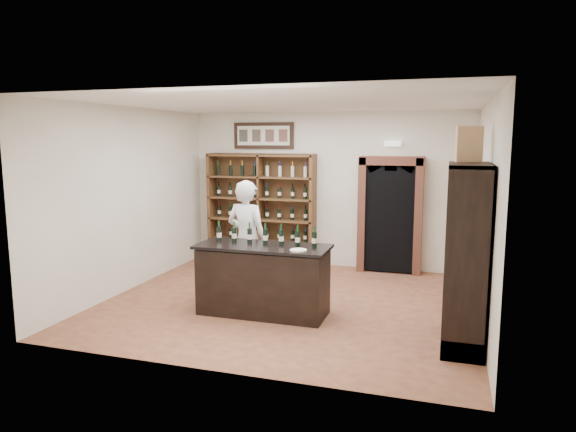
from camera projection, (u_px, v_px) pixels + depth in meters
The scene contains 21 objects.
floor at pixel (289, 302), 7.88m from camera, with size 5.50×5.50×0.00m, color #97603C.
ceiling at pixel (289, 103), 7.43m from camera, with size 5.50×5.50×0.00m, color white.
wall_back at pixel (327, 190), 10.01m from camera, with size 5.50×0.04×3.00m, color white.
wall_left at pixel (130, 199), 8.46m from camera, with size 0.04×5.00×3.00m, color white.
wall_right at pixel (486, 213), 6.84m from camera, with size 0.04×5.00×3.00m, color white.
wine_shelf at pixel (262, 209), 10.30m from camera, with size 2.20×0.38×2.20m.
framed_picture at pixel (264, 136), 10.21m from camera, with size 1.25×0.04×0.52m, color black.
arched_doorway at pixel (390, 212), 9.54m from camera, with size 1.17×0.35×2.17m.
emergency_light at pixel (393, 144), 9.44m from camera, with size 0.30×0.10×0.10m, color white.
tasting_counter at pixel (263, 280), 7.30m from camera, with size 1.88×0.78×1.00m.
counter_bottle_0 at pixel (219, 234), 7.51m from camera, with size 0.07×0.07×0.30m.
counter_bottle_1 at pixel (234, 235), 7.44m from camera, with size 0.07×0.07×0.30m.
counter_bottle_2 at pixel (250, 236), 7.37m from camera, with size 0.07×0.07×0.30m.
counter_bottle_3 at pixel (265, 236), 7.30m from camera, with size 0.07×0.07×0.30m.
counter_bottle_4 at pixel (281, 237), 7.23m from camera, with size 0.07×0.07×0.30m.
counter_bottle_5 at pixel (298, 238), 7.16m from camera, with size 0.07×0.07×0.30m.
counter_bottle_6 at pixel (314, 239), 7.09m from camera, with size 0.07×0.07×0.30m.
side_cabinet at pixel (467, 284), 6.17m from camera, with size 0.48×1.20×2.20m.
shopkeeper at pixel (247, 240), 7.99m from camera, with size 0.68×0.45×1.86m, color silver.
plate at pixel (298, 250), 6.85m from camera, with size 0.23×0.23×0.02m, color silver.
wine_crate at pixel (469, 144), 6.31m from camera, with size 0.31×0.13×0.44m, color tan.
Camera 1 is at (2.25, -7.25, 2.48)m, focal length 32.00 mm.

